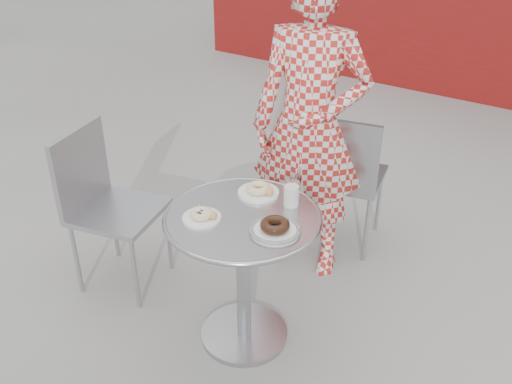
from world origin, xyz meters
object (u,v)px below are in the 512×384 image
Objects in this scene: seated_person at (310,127)px; milk_cup at (291,195)px; plate_far at (259,190)px; chair_far at (344,203)px; plate_checker at (275,229)px; bistro_table at (243,248)px; plate_near at (202,216)px; chair_left at (121,239)px.

milk_cup is at bearing -81.78° from seated_person.
plate_far is at bearing -179.98° from milk_cup.
chair_far is at bearing 85.96° from plate_far.
seated_person is 0.50m from plate_far.
plate_checker is at bearing -83.93° from seated_person.
plate_far is 0.89× the size of plate_checker.
chair_far reaches higher than plate_far.
plate_near reaches higher than bistro_table.
plate_far is (0.03, -0.48, -0.11)m from seated_person.
bistro_table is 3.70× the size of plate_far.
plate_far is (-0.05, -0.77, 0.43)m from chair_far.
plate_far is at bearing 103.08° from bistro_table.
plate_far reaches higher than bistro_table.
seated_person reaches higher than milk_cup.
seated_person is 8.88× the size of plate_far.
milk_cup reaches higher than plate_checker.
chair_left is (-0.76, -0.01, -0.24)m from bistro_table.
seated_person is 14.70× the size of milk_cup.
bistro_table is 0.30m from milk_cup.
chair_far reaches higher than plate_near.
plate_checker reaches higher than plate_near.
chair_far is (0.01, 0.95, -0.25)m from bistro_table.
bistro_table is 0.26m from plate_far.
bistro_table is at bearing 43.56° from plate_near.
bistro_table is 6.13× the size of milk_cup.
seated_person is 0.79m from plate_near.
plate_far is (-0.04, 0.18, 0.18)m from bistro_table.
milk_cup is at bearing 85.62° from chair_far.
plate_far is at bearing -99.78° from seated_person.
milk_cup is at bearing -91.34° from chair_left.
plate_checker is (0.17, -0.03, 0.18)m from bistro_table.
chair_far reaches higher than milk_cup.
seated_person reaches higher than chair_left.
chair_far reaches higher than plate_checker.
chair_far is 0.89m from plate_far.
plate_far is 1.14× the size of plate_near.
bistro_table is at bearing -123.39° from milk_cup.
chair_left is 4.09× the size of plate_checker.
chair_far is 4.02× the size of plate_checker.
chair_left is at bearing -165.24° from plate_far.
chair_far is 1.08m from plate_checker.
plate_checker is (0.24, -0.69, -0.12)m from seated_person.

